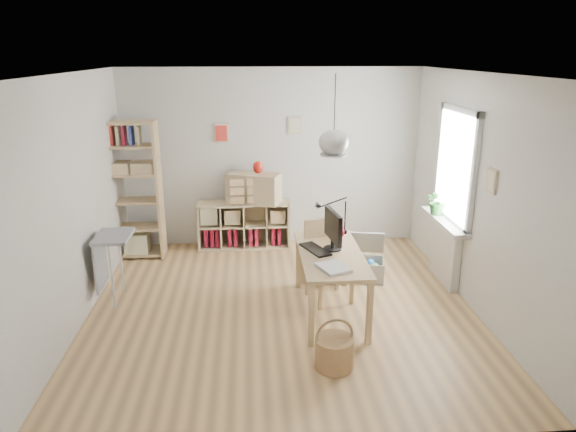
{
  "coord_description": "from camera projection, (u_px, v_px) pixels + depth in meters",
  "views": [
    {
      "loc": [
        -0.34,
        -5.47,
        2.92
      ],
      "look_at": [
        0.1,
        0.3,
        1.05
      ],
      "focal_mm": 32.0,
      "sensor_mm": 36.0,
      "label": 1
    }
  ],
  "objects": [
    {
      "name": "side_table",
      "position": [
        109.0,
        249.0,
        6.1
      ],
      "size": [
        0.4,
        0.55,
        0.85
      ],
      "color": "#9D9C9F",
      "rests_on": "ground"
    },
    {
      "name": "monitor",
      "position": [
        333.0,
        228.0,
        5.8
      ],
      "size": [
        0.21,
        0.52,
        0.45
      ],
      "rotation": [
        0.0,
        0.0,
        0.15
      ],
      "color": "black",
      "rests_on": "desk"
    },
    {
      "name": "potted_plant",
      "position": [
        438.0,
        201.0,
        6.73
      ],
      "size": [
        0.37,
        0.34,
        0.36
      ],
      "primitive_type": "imported",
      "rotation": [
        0.0,
        0.0,
        0.2
      ],
      "color": "#235D23",
      "rests_on": "windowsill"
    },
    {
      "name": "ground",
      "position": [
        282.0,
        308.0,
        6.12
      ],
      "size": [
        4.5,
        4.5,
        0.0
      ],
      "primitive_type": "plane",
      "color": "tan",
      "rests_on": "ground"
    },
    {
      "name": "windowsill",
      "position": [
        444.0,
        221.0,
        6.58
      ],
      "size": [
        0.22,
        1.2,
        0.06
      ],
      "primitive_type": "cube",
      "color": "silver",
      "rests_on": "radiator"
    },
    {
      "name": "room_shell",
      "position": [
        334.0,
        142.0,
        5.4
      ],
      "size": [
        4.5,
        4.5,
        4.5
      ],
      "color": "white",
      "rests_on": "ground"
    },
    {
      "name": "window_unit",
      "position": [
        456.0,
        166.0,
        6.37
      ],
      "size": [
        0.07,
        1.16,
        1.46
      ],
      "color": "white",
      "rests_on": "ground"
    },
    {
      "name": "red_vase",
      "position": [
        258.0,
        167.0,
        7.65
      ],
      "size": [
        0.15,
        0.15,
        0.18
      ],
      "primitive_type": "ellipsoid",
      "color": "#9D150D",
      "rests_on": "drawer_chest"
    },
    {
      "name": "drawer_chest",
      "position": [
        254.0,
        188.0,
        7.74
      ],
      "size": [
        0.87,
        0.63,
        0.45
      ],
      "primitive_type": "cube",
      "rotation": [
        0.0,
        0.0,
        -0.38
      ],
      "color": "beige",
      "rests_on": "cube_shelf"
    },
    {
      "name": "radiator",
      "position": [
        445.0,
        252.0,
        6.72
      ],
      "size": [
        0.1,
        0.8,
        0.8
      ],
      "primitive_type": "cube",
      "color": "silver",
      "rests_on": "ground"
    },
    {
      "name": "storage_chest",
      "position": [
        364.0,
        264.0,
        6.89
      ],
      "size": [
        0.66,
        0.71,
        0.57
      ],
      "rotation": [
        0.0,
        0.0,
        -0.22
      ],
      "color": "beige",
      "rests_on": "ground"
    },
    {
      "name": "chair",
      "position": [
        327.0,
        255.0,
        6.21
      ],
      "size": [
        0.59,
        0.59,
        0.98
      ],
      "rotation": [
        0.0,
        0.0,
        0.27
      ],
      "color": "#9D9C9F",
      "rests_on": "ground"
    },
    {
      "name": "yarn_ball",
      "position": [
        338.0,
        232.0,
        6.19
      ],
      "size": [
        0.17,
        0.17,
        0.17
      ],
      "primitive_type": "sphere",
      "color": "#4C0A0D",
      "rests_on": "desk"
    },
    {
      "name": "task_lamp",
      "position": [
        330.0,
        212.0,
        6.23
      ],
      "size": [
        0.42,
        0.15,
        0.44
      ],
      "color": "black",
      "rests_on": "desk"
    },
    {
      "name": "wicker_basket",
      "position": [
        334.0,
        351.0,
        4.92
      ],
      "size": [
        0.38,
        0.37,
        0.52
      ],
      "rotation": [
        0.0,
        0.0,
        0.16
      ],
      "color": "olive",
      "rests_on": "ground"
    },
    {
      "name": "tall_bookshelf",
      "position": [
        132.0,
        185.0,
        7.34
      ],
      "size": [
        0.8,
        0.38,
        2.0
      ],
      "color": "tan",
      "rests_on": "ground"
    },
    {
      "name": "keyboard",
      "position": [
        315.0,
        249.0,
        5.84
      ],
      "size": [
        0.34,
        0.49,
        0.02
      ],
      "primitive_type": "cube",
      "rotation": [
        0.0,
        0.0,
        0.4
      ],
      "color": "black",
      "rests_on": "desk"
    },
    {
      "name": "paper_tray",
      "position": [
        333.0,
        268.0,
        5.33
      ],
      "size": [
        0.37,
        0.41,
        0.03
      ],
      "primitive_type": "cube",
      "rotation": [
        0.0,
        0.0,
        0.38
      ],
      "color": "silver",
      "rests_on": "desk"
    },
    {
      "name": "cube_shelf",
      "position": [
        243.0,
        228.0,
        7.96
      ],
      "size": [
        1.4,
        0.38,
        0.72
      ],
      "color": "beige",
      "rests_on": "ground"
    },
    {
      "name": "desk",
      "position": [
        331.0,
        260.0,
        5.81
      ],
      "size": [
        0.7,
        1.5,
        0.75
      ],
      "color": "tan",
      "rests_on": "ground"
    }
  ]
}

